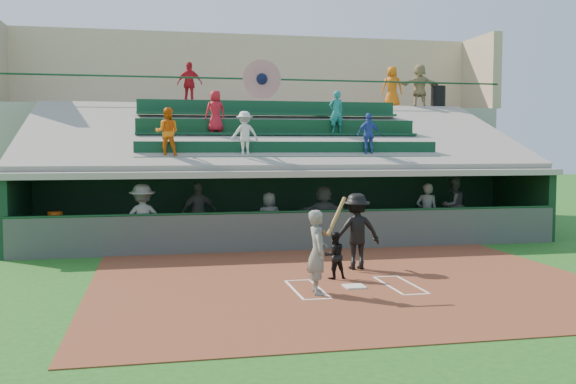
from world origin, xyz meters
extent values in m
plane|color=#1B5217|center=(0.00, 0.00, 0.00)|extent=(100.00, 100.00, 0.00)
cube|color=brown|center=(0.00, 0.50, 0.01)|extent=(11.00, 9.00, 0.02)
cube|color=silver|center=(0.00, 0.00, 0.04)|extent=(0.43, 0.43, 0.03)
cube|color=silver|center=(-0.75, 0.00, 0.02)|extent=(0.05, 1.80, 0.01)
cube|color=white|center=(0.75, 0.00, 0.02)|extent=(0.05, 1.80, 0.01)
cube|color=white|center=(-1.30, 0.00, 0.02)|extent=(0.05, 1.80, 0.01)
cube|color=silver|center=(1.30, 0.00, 0.02)|extent=(0.05, 1.80, 0.01)
cube|color=white|center=(-1.02, 0.90, 0.02)|extent=(0.60, 0.05, 0.01)
cube|color=white|center=(1.02, 0.90, 0.02)|extent=(0.60, 0.05, 0.01)
cube|color=white|center=(-1.02, -0.90, 0.02)|extent=(0.60, 0.05, 0.01)
cube|color=white|center=(1.02, -0.90, 0.02)|extent=(0.60, 0.05, 0.01)
cube|color=gray|center=(0.00, 6.75, 0.02)|extent=(16.00, 3.50, 0.04)
cube|color=#99978B|center=(0.00, 13.50, 2.30)|extent=(20.00, 3.00, 4.60)
cube|color=#484D48|center=(0.00, 5.00, 0.55)|extent=(16.00, 0.06, 1.10)
cylinder|color=#12391D|center=(0.00, 5.00, 1.12)|extent=(16.00, 0.08, 0.08)
cube|color=black|center=(0.00, 8.50, 1.10)|extent=(16.00, 0.25, 2.20)
cube|color=#10311E|center=(-8.00, 6.75, 1.10)|extent=(0.25, 3.50, 2.20)
cube|color=black|center=(8.00, 6.75, 1.10)|extent=(0.25, 3.50, 2.20)
cube|color=gray|center=(0.00, 6.75, 2.20)|extent=(16.40, 3.90, 0.18)
cube|color=#98978A|center=(0.00, 10.25, 1.15)|extent=(16.40, 3.50, 2.30)
cube|color=gray|center=(0.00, 11.90, 2.30)|extent=(16.40, 0.30, 4.60)
cube|color=gray|center=(0.00, 8.60, 3.45)|extent=(16.40, 6.51, 2.37)
cube|color=#0D3A20|center=(0.00, 6.20, 2.65)|extent=(9.40, 0.42, 0.08)
cube|color=#0B341F|center=(0.00, 6.40, 2.91)|extent=(9.40, 0.06, 0.45)
cube|color=#0C3520|center=(0.00, 8.10, 3.40)|extent=(9.40, 0.42, 0.08)
cube|color=#0D391D|center=(0.00, 8.30, 3.66)|extent=(9.40, 0.06, 0.45)
cube|color=#0D3C21|center=(0.00, 10.00, 4.15)|extent=(9.40, 0.42, 0.08)
cube|color=#0D3D23|center=(0.00, 10.20, 4.41)|extent=(9.40, 0.06, 0.45)
imported|color=orange|center=(-3.73, 6.30, 3.40)|extent=(0.76, 0.63, 1.42)
imported|color=silver|center=(-1.46, 6.30, 3.36)|extent=(0.93, 0.63, 1.34)
imported|color=#2947A6|center=(2.44, 6.30, 3.36)|extent=(0.81, 0.41, 1.33)
imported|color=#AC1320|center=(-2.15, 8.20, 4.12)|extent=(0.75, 0.57, 1.37)
imported|color=#1A7571|center=(1.92, 8.20, 4.15)|extent=(0.57, 0.43, 1.42)
cylinder|color=#144024|center=(0.00, 12.00, 5.60)|extent=(20.00, 0.07, 0.07)
cylinder|color=#A7171C|center=(0.00, 11.98, 5.60)|extent=(1.50, 0.06, 1.50)
sphere|color=black|center=(0.00, 11.95, 5.60)|extent=(0.44, 0.44, 0.44)
cube|color=tan|center=(0.00, 15.00, 6.20)|extent=(20.00, 0.40, 3.20)
cube|color=tan|center=(10.00, 13.50, 6.20)|extent=(0.40, 3.00, 3.20)
imported|color=#61635D|center=(-0.91, -0.43, 0.87)|extent=(0.44, 0.64, 1.69)
cylinder|color=olive|center=(-0.56, -0.58, 1.60)|extent=(0.56, 0.54, 0.75)
sphere|color=brown|center=(-0.78, -0.43, 1.25)|extent=(0.10, 0.10, 0.10)
imported|color=black|center=(-0.18, 0.92, 0.55)|extent=(0.56, 0.47, 1.05)
imported|color=black|center=(0.66, 1.96, 0.94)|extent=(1.20, 0.71, 1.83)
cube|color=brown|center=(0.09, 8.03, 0.29)|extent=(15.95, 4.73, 0.49)
cube|color=silver|center=(-6.87, 5.87, 0.41)|extent=(1.01, 0.89, 0.73)
cylinder|color=#D6510C|center=(-6.84, 5.95, 0.97)|extent=(0.40, 0.40, 0.40)
imported|color=#575A55|center=(-4.45, 5.26, 1.00)|extent=(1.33, 0.89, 1.91)
imported|color=#575954|center=(-2.79, 6.99, 0.97)|extent=(1.16, 0.67, 1.85)
imported|color=#5F635D|center=(-0.76, 6.07, 0.83)|extent=(0.80, 0.55, 1.57)
imported|color=#545651|center=(0.98, 6.21, 0.91)|extent=(1.68, 0.78, 1.74)
imported|color=#50524E|center=(4.15, 5.74, 0.95)|extent=(0.76, 0.62, 1.81)
imported|color=#565954|center=(5.69, 7.09, 1.00)|extent=(1.13, 1.00, 1.92)
cylinder|color=black|center=(7.45, 12.22, 5.05)|extent=(0.60, 0.60, 0.90)
imported|color=red|center=(-2.73, 12.85, 5.45)|extent=(1.08, 0.70, 1.70)
imported|color=#D15D0C|center=(5.53, 12.47, 5.45)|extent=(0.95, 0.76, 1.69)
imported|color=tan|center=(6.65, 12.30, 5.50)|extent=(1.72, 0.75, 1.80)
camera|label=1|loc=(-4.05, -12.77, 2.96)|focal=40.00mm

